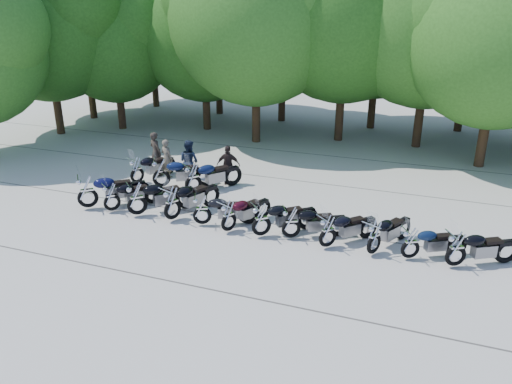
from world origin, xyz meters
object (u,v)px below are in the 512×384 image
(motorcycle_2, at_px, (137,198))
(motorcycle_1, at_px, (111,196))
(motorcycle_4, at_px, (202,209))
(motorcycle_6, at_px, (261,219))
(motorcycle_11, at_px, (457,248))
(motorcycle_0, at_px, (87,191))
(motorcycle_5, at_px, (229,215))
(motorcycle_7, at_px, (291,222))
(motorcycle_10, at_px, (411,242))
(motorcycle_13, at_px, (161,172))
(rider_1, at_px, (189,161))
(motorcycle_3, at_px, (172,202))
(rider_2, at_px, (228,165))
(motorcycle_9, at_px, (374,236))
(motorcycle_12, at_px, (137,169))
(motorcycle_14, at_px, (193,177))
(rider_0, at_px, (156,153))
(rider_3, at_px, (167,158))
(motorcycle_8, at_px, (328,230))

(motorcycle_2, bearing_deg, motorcycle_1, 44.21)
(motorcycle_2, distance_m, motorcycle_4, 2.50)
(motorcycle_6, relative_size, motorcycle_11, 1.03)
(motorcycle_0, bearing_deg, motorcycle_5, -130.89)
(motorcycle_7, distance_m, motorcycle_10, 3.68)
(motorcycle_13, height_order, rider_1, rider_1)
(motorcycle_3, relative_size, rider_2, 1.49)
(motorcycle_9, xyz_separation_m, motorcycle_12, (-10.08, 2.86, 0.03))
(motorcycle_7, relative_size, motorcycle_13, 0.88)
(motorcycle_3, distance_m, motorcycle_4, 1.14)
(motorcycle_11, distance_m, motorcycle_14, 10.00)
(motorcycle_0, xyz_separation_m, rider_0, (0.20, 4.48, 0.20))
(rider_3, bearing_deg, motorcycle_1, 107.42)
(rider_0, bearing_deg, motorcycle_8, 177.55)
(motorcycle_8, bearing_deg, rider_1, 12.41)
(motorcycle_9, height_order, motorcycle_14, motorcycle_14)
(motorcycle_3, bearing_deg, rider_0, -30.81)
(motorcycle_0, distance_m, motorcycle_12, 2.91)
(motorcycle_0, distance_m, rider_3, 4.23)
(motorcycle_13, distance_m, rider_0, 2.06)
(motorcycle_6, height_order, motorcycle_13, motorcycle_13)
(motorcycle_14, bearing_deg, motorcycle_7, -170.99)
(motorcycle_13, height_order, motorcycle_14, motorcycle_14)
(motorcycle_1, bearing_deg, motorcycle_5, -143.36)
(motorcycle_11, distance_m, motorcycle_12, 12.69)
(motorcycle_11, distance_m, rider_1, 11.13)
(motorcycle_7, distance_m, motorcycle_13, 6.78)
(motorcycle_2, distance_m, rider_2, 4.49)
(motorcycle_2, relative_size, motorcycle_9, 1.13)
(motorcycle_5, xyz_separation_m, motorcycle_11, (7.00, 0.10, 0.01))
(motorcycle_10, height_order, rider_2, rider_2)
(motorcycle_12, distance_m, rider_1, 2.18)
(motorcycle_5, height_order, rider_2, rider_2)
(motorcycle_14, relative_size, rider_3, 1.49)
(motorcycle_0, height_order, motorcycle_10, motorcycle_0)
(motorcycle_2, xyz_separation_m, rider_1, (0.09, 3.82, 0.21))
(motorcycle_7, bearing_deg, motorcycle_8, -128.59)
(motorcycle_2, relative_size, motorcycle_3, 1.01)
(motorcycle_3, distance_m, motorcycle_8, 5.49)
(motorcycle_11, bearing_deg, motorcycle_4, 59.27)
(motorcycle_0, distance_m, motorcycle_4, 4.55)
(motorcycle_1, height_order, rider_0, rider_0)
(motorcycle_7, xyz_separation_m, rider_2, (-3.88, 3.99, 0.22))
(motorcycle_4, height_order, motorcycle_14, motorcycle_14)
(motorcycle_12, bearing_deg, motorcycle_11, -171.86)
(motorcycle_3, distance_m, motorcycle_10, 7.94)
(motorcycle_4, xyz_separation_m, motorcycle_12, (-4.32, 2.75, 0.03))
(motorcycle_4, xyz_separation_m, motorcycle_5, (1.05, -0.17, -0.00))
(motorcycle_11, bearing_deg, motorcycle_7, 58.24)
(motorcycle_10, bearing_deg, motorcycle_12, 46.44)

